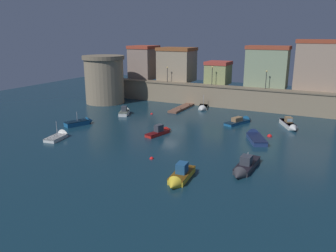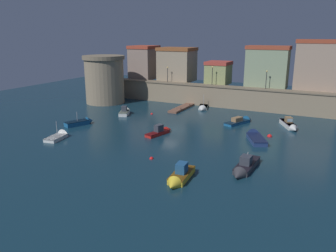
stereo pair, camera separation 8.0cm
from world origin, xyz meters
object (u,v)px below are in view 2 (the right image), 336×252
(moored_boat_4, at_px, (289,125))
(mooring_buoy_1, at_px, (270,137))
(quay_lamp_2, at_px, (266,77))
(moored_boat_6, at_px, (161,131))
(moored_boat_2, at_px, (125,111))
(mooring_buoy_0, at_px, (152,114))
(moored_boat_5, at_px, (241,121))
(moored_boat_8, at_px, (244,167))
(quay_lamp_0, at_px, (168,72))
(moored_boat_0, at_px, (60,136))
(fortress_tower, at_px, (105,79))
(mooring_buoy_2, at_px, (151,159))
(moored_boat_9, at_px, (179,177))
(moored_boat_3, at_px, (203,108))
(moored_boat_7, at_px, (81,122))
(moored_boat_1, at_px, (255,137))
(quay_lamp_1, at_px, (212,73))

(moored_boat_4, xyz_separation_m, mooring_buoy_1, (-1.92, -6.29, -0.51))
(quay_lamp_2, xyz_separation_m, moored_boat_6, (-10.74, -22.75, -6.27))
(moored_boat_2, xyz_separation_m, mooring_buoy_0, (4.62, 2.09, -0.46))
(moored_boat_5, height_order, mooring_buoy_0, moored_boat_5)
(moored_boat_8, relative_size, mooring_buoy_0, 14.74)
(quay_lamp_0, bearing_deg, moored_boat_4, -21.14)
(mooring_buoy_1, bearing_deg, moored_boat_0, -152.22)
(moored_boat_0, xyz_separation_m, moored_boat_5, (21.37, 20.24, 0.07))
(moored_boat_0, bearing_deg, quay_lamp_0, -12.75)
(quay_lamp_0, distance_m, moored_boat_2, 15.68)
(fortress_tower, xyz_separation_m, quay_lamp_0, (11.60, 7.20, 1.43))
(quay_lamp_2, distance_m, mooring_buoy_2, 33.92)
(quay_lamp_0, bearing_deg, quay_lamp_2, -0.00)
(moored_boat_6, bearing_deg, moored_boat_8, -106.05)
(moored_boat_8, distance_m, mooring_buoy_1, 14.40)
(moored_boat_6, xyz_separation_m, moored_boat_9, (9.53, -14.04, 0.06))
(moored_boat_6, bearing_deg, moored_boat_4, -40.41)
(moored_boat_8, height_order, moored_boat_9, moored_boat_8)
(fortress_tower, xyz_separation_m, moored_boat_6, (21.99, -15.55, -4.72))
(fortress_tower, bearing_deg, moored_boat_5, -6.76)
(moored_boat_3, height_order, moored_boat_7, moored_boat_3)
(moored_boat_6, height_order, mooring_buoy_0, moored_boat_6)
(fortress_tower, height_order, mooring_buoy_2, fortress_tower)
(quay_lamp_2, distance_m, moored_boat_7, 35.33)
(moored_boat_1, height_order, moored_boat_2, moored_boat_2)
(quay_lamp_0, xyz_separation_m, moored_boat_5, (19.55, -10.90, -6.22))
(moored_boat_4, bearing_deg, moored_boat_2, -108.77)
(quay_lamp_1, bearing_deg, mooring_buoy_1, -48.18)
(moored_boat_3, bearing_deg, moored_boat_4, 53.55)
(moored_boat_0, bearing_deg, quay_lamp_2, -45.79)
(quay_lamp_1, xyz_separation_m, moored_boat_7, (-14.21, -24.10, -6.44))
(quay_lamp_2, xyz_separation_m, moored_boat_2, (-22.88, -14.34, -6.21))
(moored_boat_1, height_order, mooring_buoy_2, moored_boat_1)
(quay_lamp_0, height_order, moored_boat_7, quay_lamp_0)
(moored_boat_5, distance_m, moored_boat_9, 25.89)
(moored_boat_1, relative_size, mooring_buoy_1, 8.69)
(quay_lamp_0, height_order, quay_lamp_1, quay_lamp_1)
(moored_boat_7, bearing_deg, moored_boat_6, -61.74)
(quay_lamp_1, bearing_deg, moored_boat_4, -31.83)
(fortress_tower, height_order, moored_boat_6, fortress_tower)
(moored_boat_4, distance_m, moored_boat_8, 20.78)
(moored_boat_1, distance_m, moored_boat_4, 9.32)
(fortress_tower, distance_m, moored_boat_2, 13.02)
(moored_boat_1, height_order, moored_boat_9, moored_boat_9)
(moored_boat_1, distance_m, moored_boat_5, 9.20)
(moored_boat_2, relative_size, moored_boat_3, 0.88)
(moored_boat_5, distance_m, moored_boat_6, 14.98)
(quay_lamp_2, bearing_deg, quay_lamp_0, 180.00)
(moored_boat_5, bearing_deg, fortress_tower, 106.31)
(moored_boat_2, bearing_deg, moored_boat_1, -124.70)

